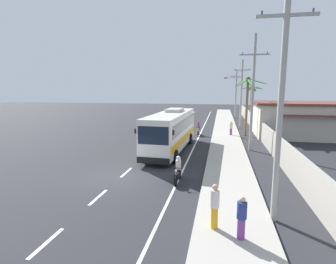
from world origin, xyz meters
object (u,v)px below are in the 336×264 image
Objects in this scene: pedestrian_near_kerb at (215,205)px; pedestrian_midwalk at (231,128)px; pedestrian_far_walk at (242,217)px; motorcycle_trailing at (178,172)px; utility_pole_distant at (236,93)px; motorcycle_beside_bus at (198,130)px; utility_pole_mid at (253,91)px; utility_pole_nearest at (281,98)px; palm_nearest at (247,94)px; utility_pole_far at (241,93)px; palm_second at (252,97)px; coach_bus_foreground at (171,129)px; roadside_building at (313,119)px.

pedestrian_midwalk is (1.34, 21.89, -0.11)m from pedestrian_near_kerb.
pedestrian_midwalk is 1.00× the size of pedestrian_far_walk.
utility_pole_distant is (5.03, 36.17, 4.00)m from motorcycle_trailing.
utility_pole_mid reaches higher than motorcycle_beside_bus.
motorcycle_trailing is 1.20× the size of pedestrian_far_walk.
pedestrian_near_kerb is 5.02m from utility_pole_nearest.
utility_pole_nearest is 1.46× the size of palm_nearest.
utility_pole_mid is at bearing -89.44° from utility_pole_far.
motorcycle_beside_bus is 21.35m from utility_pole_nearest.
utility_pole_nearest is (2.46, 1.41, 4.13)m from pedestrian_near_kerb.
utility_pole_nearest reaches higher than palm_second.
palm_second reaches higher than pedestrian_midwalk.
motorcycle_trailing is (0.18, -16.43, -0.02)m from motorcycle_beside_bus.
palm_second reaches higher than coach_bus_foreground.
utility_pole_nearest is 1.07× the size of utility_pole_far.
coach_bus_foreground is at bearing 110.85° from pedestrian_near_kerb.
palm_nearest is at bearing -86.08° from utility_pole_far.
utility_pole_mid is (5.12, 9.50, 4.69)m from motorcycle_trailing.
palm_second is (2.01, 5.13, -0.82)m from utility_pole_far.
pedestrian_far_walk is at bearing -92.37° from utility_pole_distant.
utility_pole_nearest is 31.89m from palm_second.
coach_bus_foreground is 16.61m from utility_pole_far.
motorcycle_trailing is 36.74m from utility_pole_distant.
pedestrian_midwalk is at bearing 93.13° from utility_pole_nearest.
utility_pole_far is 0.70× the size of roadside_building.
utility_pole_mid is (2.81, 14.75, 4.25)m from pedestrian_near_kerb.
pedestrian_near_kerb is 0.20× the size of utility_pole_distant.
roadside_building is at bearing -165.00° from pedestrian_midwalk.
pedestrian_far_walk is 0.12× the size of roadside_building.
pedestrian_far_walk is at bearing -126.71° from utility_pole_nearest.
roadside_building is at bearing -66.34° from utility_pole_distant.
palm_nearest is 8.16m from roadside_building.
roadside_building is (5.93, -9.81, -2.18)m from palm_second.
utility_pole_distant is (2.72, 41.41, 3.55)m from pedestrian_near_kerb.
motorcycle_trailing is at bearing 135.15° from pedestrian_far_walk.
pedestrian_far_walk is 42.18m from utility_pole_distant.
utility_pole_nearest is at bearing 68.90° from pedestrian_far_walk.
utility_pole_mid is at bearing 82.42° from pedestrian_near_kerb.
pedestrian_midwalk is 0.16× the size of utility_pole_nearest.
utility_pole_nearest is 21.06m from palm_nearest.
motorcycle_beside_bus is at bearing -128.88° from utility_pole_far.
utility_pole_distant is at bearing 75.23° from motorcycle_beside_bus.
utility_pole_nearest is at bearing -60.63° from coach_bus_foreground.
coach_bus_foreground is 8.38m from motorcycle_trailing.
pedestrian_midwalk is 7.51m from utility_pole_far.
utility_pole_far is at bearing -90.17° from utility_pole_distant.
utility_pole_nearest is at bearing -90.48° from utility_pole_far.
utility_pole_nearest is at bearing -76.28° from motorcycle_beside_bus.
palm_second is at bearing 58.11° from motorcycle_beside_bus.
utility_pole_distant is at bearing 82.08° from motorcycle_trailing.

